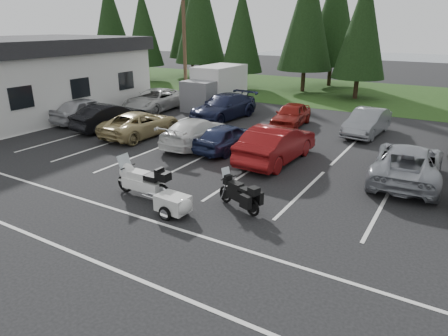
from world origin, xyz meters
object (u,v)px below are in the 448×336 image
(car_near_5, at_px, (277,144))
(car_far_0, at_px, (155,100))
(utility_pole, at_px, (184,40))
(adventure_motorcycle, at_px, (239,191))
(car_near_1, at_px, (110,117))
(touring_motorcycle, at_px, (143,178))
(car_far_2, at_px, (291,115))
(car_far_1, at_px, (224,107))
(cargo_trailer, at_px, (173,205))
(car_near_0, at_px, (87,110))
(car_near_6, at_px, (408,163))
(car_near_4, at_px, (227,137))
(box_truck, at_px, (212,87))
(car_far_3, at_px, (367,122))
(building, at_px, (16,77))
(car_near_3, at_px, (197,132))
(car_near_2, at_px, (141,124))

(car_near_5, xyz_separation_m, car_far_0, (-11.82, 5.74, -0.08))
(utility_pole, relative_size, adventure_motorcycle, 4.22)
(utility_pole, height_order, car_near_1, utility_pole)
(utility_pole, height_order, touring_motorcycle, utility_pole)
(touring_motorcycle, bearing_deg, car_far_2, 87.23)
(car_far_1, distance_m, cargo_trailer, 13.86)
(car_near_0, xyz_separation_m, car_near_5, (13.16, -0.88, 0.05))
(car_near_6, relative_size, touring_motorcycle, 1.98)
(car_near_4, distance_m, car_far_1, 6.82)
(car_near_0, bearing_deg, utility_pole, -105.39)
(car_near_4, distance_m, car_near_5, 2.70)
(car_far_2, bearing_deg, utility_pole, 164.72)
(box_truck, xyz_separation_m, car_far_3, (11.35, -2.03, -0.74))
(utility_pole, xyz_separation_m, car_far_2, (9.01, -1.78, -4.02))
(adventure_motorcycle, bearing_deg, building, -175.58)
(car_near_3, relative_size, car_far_0, 0.88)
(utility_pole, distance_m, touring_motorcycle, 17.04)
(car_far_3, bearing_deg, car_far_1, -170.69)
(car_near_0, xyz_separation_m, car_far_3, (15.58, 5.82, -0.06))
(car_near_0, xyz_separation_m, car_far_2, (11.24, 5.57, -0.09))
(car_near_1, bearing_deg, cargo_trailer, 150.99)
(box_truck, bearing_deg, building, -139.64)
(car_far_2, height_order, car_far_3, car_far_3)
(car_near_0, xyz_separation_m, car_near_3, (8.71, -0.61, -0.09))
(car_far_3, bearing_deg, car_far_2, -171.91)
(building, xyz_separation_m, utility_pole, (8.00, 8.00, 2.25))
(car_near_4, height_order, car_far_2, car_far_2)
(touring_motorcycle, bearing_deg, car_near_5, 67.56)
(car_far_1, bearing_deg, car_far_2, 11.62)
(car_far_1, xyz_separation_m, car_far_3, (8.77, 0.68, -0.06))
(utility_pole, xyz_separation_m, car_near_2, (2.83, -8.07, -4.03))
(car_near_3, relative_size, car_far_3, 1.09)
(utility_pole, relative_size, car_far_3, 2.09)
(car_near_1, relative_size, car_far_3, 1.04)
(cargo_trailer, bearing_deg, car_near_5, 87.95)
(car_far_2, bearing_deg, car_near_3, -116.41)
(building, xyz_separation_m, car_near_5, (18.93, -0.23, -1.63))
(car_near_0, bearing_deg, adventure_motorcycle, 158.47)
(box_truck, bearing_deg, car_far_2, -17.99)
(car_near_6, bearing_deg, utility_pole, -29.07)
(utility_pole, height_order, car_near_0, utility_pole)
(car_far_1, distance_m, car_far_2, 4.46)
(utility_pole, height_order, box_truck, utility_pole)
(cargo_trailer, bearing_deg, building, 162.98)
(building, distance_m, car_near_3, 14.58)
(utility_pole, height_order, car_far_1, utility_pole)
(car_near_1, relative_size, car_far_1, 0.84)
(building, bearing_deg, adventure_motorcycle, -15.07)
(touring_motorcycle, bearing_deg, utility_pole, 120.42)
(car_near_2, relative_size, touring_motorcycle, 1.82)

